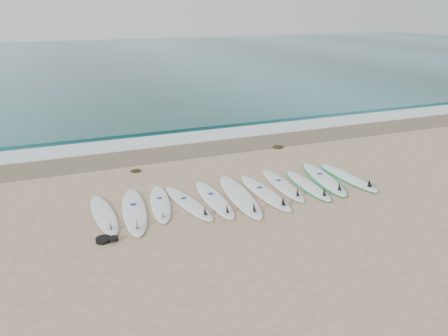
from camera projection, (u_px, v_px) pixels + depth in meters
name	position (u px, v px, depth m)	size (l,w,h in m)	color
ground	(238.00, 195.00, 11.38)	(120.00, 120.00, 0.00)	tan
ocean	(95.00, 61.00, 39.67)	(120.00, 55.00, 0.03)	#1C555A
wet_sand_band	(190.00, 150.00, 14.95)	(120.00, 1.80, 0.01)	brown
foam_band	(179.00, 139.00, 16.16)	(120.00, 1.40, 0.04)	silver
wave_crest	(168.00, 128.00, 17.46)	(120.00, 1.00, 0.10)	#1C555A
surfboard_0	(104.00, 215.00, 10.18)	(0.61, 2.36, 0.30)	white
surfboard_1	(134.00, 212.00, 10.33)	(0.89, 2.75, 0.35)	white
surfboard_2	(160.00, 204.00, 10.75)	(0.86, 2.35, 0.29)	white
surfboard_3	(189.00, 203.00, 10.77)	(0.90, 2.43, 0.30)	white
surfboard_4	(215.00, 200.00, 10.99)	(0.56, 2.52, 0.32)	white
surfboard_5	(241.00, 196.00, 11.14)	(0.85, 2.94, 0.37)	white
surfboard_6	(266.00, 193.00, 11.36)	(0.62, 2.61, 0.33)	white
surfboard_7	(283.00, 185.00, 11.87)	(0.68, 2.49, 0.31)	white
surfboard_8	(308.00, 186.00, 11.88)	(0.67, 2.33, 0.29)	white
surfboard_9	(324.00, 179.00, 12.32)	(1.08, 2.74, 0.34)	white
surfboard_10	(348.00, 177.00, 12.44)	(0.68, 2.47, 0.31)	white
seaweed_near	(136.00, 171.00, 12.99)	(0.33, 0.26, 0.06)	black
seaweed_far	(278.00, 147.00, 15.19)	(0.40, 0.31, 0.08)	black
leash_coil	(106.00, 239.00, 9.11)	(0.46, 0.36, 0.11)	black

